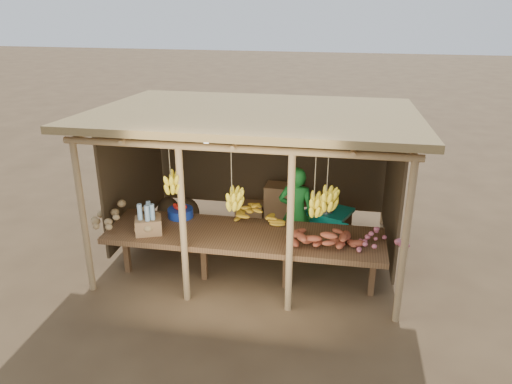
# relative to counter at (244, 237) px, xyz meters

# --- Properties ---
(ground) EXTENTS (60.00, 60.00, 0.00)m
(ground) POSITION_rel_counter_xyz_m (-0.00, 0.95, -0.74)
(ground) COLOR brown
(ground) RESTS_ON ground
(stall_structure) EXTENTS (4.70, 3.50, 2.43)m
(stall_structure) POSITION_rel_counter_xyz_m (0.02, 0.87, 1.17)
(stall_structure) COLOR #A48255
(stall_structure) RESTS_ON ground
(counter) EXTENTS (3.90, 1.05, 0.80)m
(counter) POSITION_rel_counter_xyz_m (0.00, 0.00, 0.00)
(counter) COLOR brown
(counter) RESTS_ON ground
(potato_heap) EXTENTS (1.22, 0.85, 0.37)m
(potato_heap) POSITION_rel_counter_xyz_m (-1.71, -0.07, 0.25)
(potato_heap) COLOR #A58555
(potato_heap) RESTS_ON counter
(sweet_potato_heap) EXTENTS (1.07, 0.68, 0.36)m
(sweet_potato_heap) POSITION_rel_counter_xyz_m (1.09, -0.09, 0.24)
(sweet_potato_heap) COLOR #A24629
(sweet_potato_heap) RESTS_ON counter
(onion_heap) EXTENTS (0.78, 0.59, 0.35)m
(onion_heap) POSITION_rel_counter_xyz_m (1.90, -0.12, 0.24)
(onion_heap) COLOR #C15E6D
(onion_heap) RESTS_ON counter
(banana_pile) EXTENTS (0.68, 0.45, 0.35)m
(banana_pile) POSITION_rel_counter_xyz_m (0.12, 0.44, 0.24)
(banana_pile) COLOR gold
(banana_pile) RESTS_ON counter
(tomato_basin) EXTENTS (0.38, 0.38, 0.20)m
(tomato_basin) POSITION_rel_counter_xyz_m (-1.05, 0.38, 0.14)
(tomato_basin) COLOR navy
(tomato_basin) RESTS_ON counter
(bottle_box) EXTENTS (0.44, 0.40, 0.45)m
(bottle_box) POSITION_rel_counter_xyz_m (-1.32, -0.22, 0.24)
(bottle_box) COLOR #966C43
(bottle_box) RESTS_ON counter
(vendor) EXTENTS (0.56, 0.38, 1.51)m
(vendor) POSITION_rel_counter_xyz_m (0.64, 0.91, 0.01)
(vendor) COLOR #1B7928
(vendor) RESTS_ON ground
(tarp_crate) EXTENTS (0.85, 0.80, 0.82)m
(tarp_crate) POSITION_rel_counter_xyz_m (1.13, 1.43, -0.40)
(tarp_crate) COLOR brown
(tarp_crate) RESTS_ON ground
(carton_stack) EXTENTS (1.04, 0.41, 0.79)m
(carton_stack) POSITION_rel_counter_xyz_m (0.06, 1.95, -0.39)
(carton_stack) COLOR #966C43
(carton_stack) RESTS_ON ground
(burlap_sacks) EXTENTS (0.79, 0.41, 0.56)m
(burlap_sacks) POSITION_rel_counter_xyz_m (-1.60, 1.82, -0.50)
(burlap_sacks) COLOR #453520
(burlap_sacks) RESTS_ON ground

